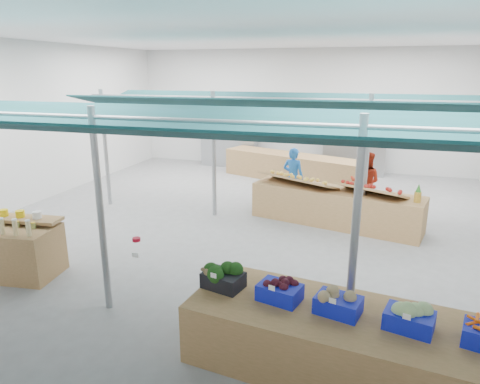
{
  "coord_description": "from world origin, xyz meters",
  "views": [
    {
      "loc": [
        2.62,
        -8.89,
        3.45
      ],
      "look_at": [
        0.32,
        -1.6,
        1.27
      ],
      "focal_mm": 32.0,
      "sensor_mm": 36.0,
      "label": 1
    }
  ],
  "objects": [
    {
      "name": "floor",
      "position": [
        0.0,
        0.0,
        0.0
      ],
      "size": [
        13.0,
        13.0,
        0.0
      ],
      "primitive_type": "plane",
      "color": "slate",
      "rests_on": "ground"
    },
    {
      "name": "hall",
      "position": [
        0.0,
        1.44,
        2.65
      ],
      "size": [
        13.0,
        13.0,
        13.0
      ],
      "color": "silver",
      "rests_on": "ground"
    },
    {
      "name": "pole_grid",
      "position": [
        0.75,
        -1.75,
        1.81
      ],
      "size": [
        10.0,
        4.6,
        3.0
      ],
      "color": "gray",
      "rests_on": "floor"
    },
    {
      "name": "awnings",
      "position": [
        0.75,
        -1.75,
        2.78
      ],
      "size": [
        9.5,
        7.08,
        0.3
      ],
      "color": "#0A2B29",
      "rests_on": "pole_grid"
    },
    {
      "name": "back_shelving_left",
      "position": [
        -2.5,
        6.0,
        1.0
      ],
      "size": [
        2.0,
        0.5,
        2.0
      ],
      "primitive_type": "cube",
      "color": "#B23F33",
      "rests_on": "floor"
    },
    {
      "name": "back_shelving_right",
      "position": [
        2.0,
        6.0,
        1.0
      ],
      "size": [
        2.0,
        0.5,
        2.0
      ],
      "primitive_type": "cube",
      "color": "#B23F33",
      "rests_on": "floor"
    },
    {
      "name": "bottle_shelf",
      "position": [
        -3.4,
        -3.56,
        0.47
      ],
      "size": [
        2.05,
        1.38,
        1.15
      ],
      "rotation": [
        0.0,
        0.0,
        0.13
      ],
      "color": "olive",
      "rests_on": "floor"
    },
    {
      "name": "veg_counter",
      "position": [
        2.6,
        -4.43,
        0.38
      ],
      "size": [
        4.04,
        1.75,
        0.76
      ],
      "primitive_type": "cube",
      "rotation": [
        0.0,
        0.0,
        -0.12
      ],
      "color": "olive",
      "rests_on": "floor"
    },
    {
      "name": "fruit_counter",
      "position": [
        1.89,
        0.73,
        0.41
      ],
      "size": [
        3.98,
        1.76,
        0.83
      ],
      "primitive_type": "cube",
      "rotation": [
        0.0,
        0.0,
        -0.22
      ],
      "color": "olive",
      "rests_on": "floor"
    },
    {
      "name": "far_counter",
      "position": [
        0.21,
        4.46,
        0.43
      ],
      "size": [
        4.83,
        2.47,
        0.86
      ],
      "primitive_type": "cube",
      "rotation": [
        0.0,
        0.0,
        -0.33
      ],
      "color": "olive",
      "rests_on": "floor"
    },
    {
      "name": "vendor_left",
      "position": [
        0.69,
        1.83,
        0.77
      ],
      "size": [
        0.63,
        0.49,
        1.55
      ],
      "primitive_type": "imported",
      "rotation": [
        0.0,
        0.0,
        2.92
      ],
      "color": "blue",
      "rests_on": "floor"
    },
    {
      "name": "vendor_right",
      "position": [
        2.49,
        1.83,
        0.77
      ],
      "size": [
        0.86,
        0.74,
        1.55
      ],
      "primitive_type": "imported",
      "rotation": [
        0.0,
        0.0,
        2.92
      ],
      "color": "#A12713",
      "rests_on": "floor"
    },
    {
      "name": "crate_broccoli",
      "position": [
        0.93,
        -4.23,
        0.92
      ],
      "size": [
        0.57,
        0.46,
        0.35
      ],
      "rotation": [
        0.0,
        0.0,
        -0.23
      ],
      "color": "black",
      "rests_on": "veg_counter"
    },
    {
      "name": "crate_beets",
      "position": [
        1.68,
        -4.32,
        0.89
      ],
      "size": [
        0.57,
        0.46,
        0.29
      ],
      "rotation": [
        0.0,
        0.0,
        -0.23
      ],
      "color": "#111CB9",
      "rests_on": "veg_counter"
    },
    {
      "name": "crate_celeriac",
      "position": [
        2.39,
        -4.4,
        0.91
      ],
      "size": [
        0.57,
        0.46,
        0.31
      ],
      "rotation": [
        0.0,
        0.0,
        -0.23
      ],
      "color": "#111CB9",
      "rests_on": "veg_counter"
    },
    {
      "name": "crate_cabbage",
      "position": [
        3.14,
        -4.49,
        0.92
      ],
      "size": [
        0.57,
        0.46,
        0.35
      ],
      "rotation": [
        0.0,
        0.0,
        -0.23
      ],
      "color": "#111CB9",
      "rests_on": "veg_counter"
    },
    {
      "name": "sparrow",
      "position": [
        0.74,
        -4.34,
        1.01
      ],
      "size": [
        0.12,
        0.09,
        0.11
      ],
      "rotation": [
        0.0,
        0.0,
        -0.23
      ],
      "color": "brown",
      "rests_on": "crate_broccoli"
    },
    {
      "name": "pole_ribbon",
      "position": [
        -0.53,
        -3.87,
        1.08
      ],
      "size": [
        0.12,
        0.12,
        0.28
      ],
      "color": "red",
      "rests_on": "pole_grid"
    },
    {
      "name": "apple_heap_yellow",
      "position": [
        0.97,
        0.84,
        0.99
      ],
      "size": [
        2.02,
        1.45,
        0.27
      ],
      "rotation": [
        0.0,
        0.0,
        -0.45
      ],
      "color": "#997247",
      "rests_on": "fruit_counter"
    },
    {
      "name": "apple_heap_red",
      "position": [
        2.63,
        0.47,
        0.99
      ],
      "size": [
        1.66,
        1.28,
        0.27
      ],
      "rotation": [
        0.0,
        0.0,
        -0.45
      ],
      "color": "#997247",
      "rests_on": "fruit_counter"
    },
    {
      "name": "pineapple",
      "position": [
        3.57,
        0.25,
        1.01
      ],
      "size": [
        0.14,
        0.14,
        0.39
      ],
      "rotation": [
        0.0,
        0.0,
        -0.45
      ],
      "color": "#8C6019",
      "rests_on": "fruit_counter"
    }
  ]
}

